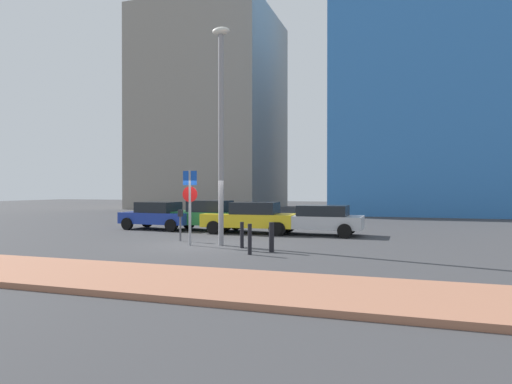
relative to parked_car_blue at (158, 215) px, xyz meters
name	(u,v)px	position (x,y,z in m)	size (l,w,h in m)	color
ground_plane	(201,246)	(5.11, -5.47, -0.77)	(120.00, 120.00, 0.00)	#38383A
sidewalk_brick	(88,275)	(5.11, -11.94, -0.70)	(40.00, 3.11, 0.14)	#9E664C
parked_car_blue	(158,215)	(0.00, 0.00, 0.00)	(4.14, 2.19, 1.48)	#1E389E
parked_car_green	(206,215)	(2.68, 0.25, 0.03)	(4.34, 2.13, 1.57)	#237238
parked_car_yellow	(251,217)	(5.38, -0.37, 0.02)	(4.60, 2.27, 1.52)	gold
parked_car_silver	(317,219)	(8.64, -0.27, -0.02)	(4.45, 2.04, 1.41)	#B7BABF
parking_sign_post	(190,198)	(4.67, -5.55, 1.06)	(0.60, 0.10, 2.90)	gray
parking_meter	(180,221)	(3.63, -4.37, 0.08)	(0.18, 0.14, 1.30)	#4C4C51
street_lamp	(221,120)	(5.80, -5.17, 4.08)	(0.70, 0.36, 8.40)	gray
traffic_bollard_near	(272,237)	(8.16, -6.29, -0.25)	(0.18, 0.18, 1.03)	black
traffic_bollard_mid	(250,239)	(7.64, -7.10, -0.25)	(0.14, 0.14, 1.02)	black
traffic_bollard_far	(242,235)	(6.84, -5.65, -0.29)	(0.14, 0.14, 0.96)	black
building_colorful_midrise	(418,50)	(13.84, 21.72, 13.98)	(14.26, 13.89, 29.50)	#3372BF
building_under_construction	(212,113)	(-8.49, 26.23, 10.24)	(14.58, 13.91, 22.01)	gray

